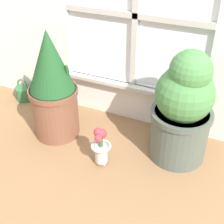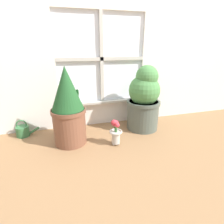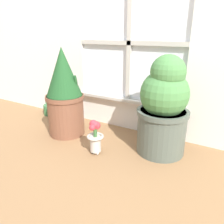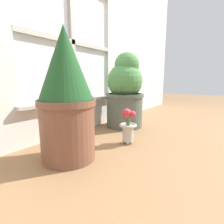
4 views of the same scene
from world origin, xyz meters
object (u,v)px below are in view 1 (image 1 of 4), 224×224
(watering_can, at_px, (24,93))
(potted_plant_left, at_px, (53,87))
(potted_plant_right, at_px, (183,109))
(flower_vase, at_px, (101,145))

(watering_can, bearing_deg, potted_plant_left, -29.06)
(potted_plant_right, bearing_deg, flower_vase, -146.31)
(flower_vase, height_order, watering_can, flower_vase)
(potted_plant_left, bearing_deg, flower_vase, -20.96)
(potted_plant_left, relative_size, watering_can, 3.17)
(potted_plant_right, height_order, flower_vase, potted_plant_right)
(potted_plant_left, height_order, watering_can, potted_plant_left)
(flower_vase, xyz_separation_m, watering_can, (-0.87, 0.42, -0.08))
(potted_plant_left, bearing_deg, potted_plant_right, 7.74)
(potted_plant_right, xyz_separation_m, watering_can, (-1.27, 0.15, -0.28))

